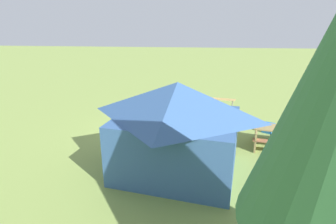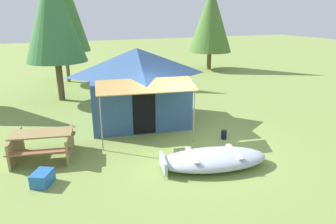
{
  "view_description": "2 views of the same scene",
  "coord_description": "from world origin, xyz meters",
  "px_view_note": "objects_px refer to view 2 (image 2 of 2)",
  "views": [
    {
      "loc": [
        -1.34,
        10.22,
        4.33
      ],
      "look_at": [
        -0.27,
        0.24,
        0.99
      ],
      "focal_mm": 28.93,
      "sensor_mm": 36.0,
      "label": 1
    },
    {
      "loc": [
        -4.16,
        -7.76,
        3.94
      ],
      "look_at": [
        -0.72,
        0.28,
        1.11
      ],
      "focal_mm": 32.6,
      "sensor_mm": 36.0,
      "label": 2
    }
  ],
  "objects_px": {
    "pine_tree_far_center": "(53,14)",
    "pine_tree_side": "(211,19)",
    "beached_rowboat": "(213,159)",
    "pine_tree_back_left": "(61,3)",
    "cooler_box": "(43,178)",
    "canvas_cabin_tent": "(138,84)",
    "picnic_table": "(43,142)",
    "fuel_can": "(224,135)"
  },
  "relations": [
    {
      "from": "canvas_cabin_tent",
      "to": "pine_tree_back_left",
      "type": "relative_size",
      "value": 0.64
    },
    {
      "from": "beached_rowboat",
      "to": "fuel_can",
      "type": "height_order",
      "value": "beached_rowboat"
    },
    {
      "from": "pine_tree_side",
      "to": "picnic_table",
      "type": "bearing_deg",
      "value": -137.48
    },
    {
      "from": "canvas_cabin_tent",
      "to": "picnic_table",
      "type": "xyz_separation_m",
      "value": [
        -3.47,
        -1.96,
        -0.95
      ]
    },
    {
      "from": "pine_tree_back_left",
      "to": "beached_rowboat",
      "type": "bearing_deg",
      "value": -79.41
    },
    {
      "from": "pine_tree_back_left",
      "to": "pine_tree_side",
      "type": "bearing_deg",
      "value": 2.22
    },
    {
      "from": "canvas_cabin_tent",
      "to": "pine_tree_side",
      "type": "height_order",
      "value": "pine_tree_side"
    },
    {
      "from": "pine_tree_back_left",
      "to": "cooler_box",
      "type": "bearing_deg",
      "value": -98.83
    },
    {
      "from": "pine_tree_back_left",
      "to": "pine_tree_side",
      "type": "xyz_separation_m",
      "value": [
        9.98,
        0.39,
        -0.94
      ]
    },
    {
      "from": "cooler_box",
      "to": "pine_tree_back_left",
      "type": "xyz_separation_m",
      "value": [
        1.85,
        11.9,
        4.33
      ]
    },
    {
      "from": "pine_tree_back_left",
      "to": "pine_tree_far_center",
      "type": "distance_m",
      "value": 4.25
    },
    {
      "from": "pine_tree_back_left",
      "to": "picnic_table",
      "type": "bearing_deg",
      "value": -99.62
    },
    {
      "from": "cooler_box",
      "to": "pine_tree_side",
      "type": "relative_size",
      "value": 0.09
    },
    {
      "from": "fuel_can",
      "to": "pine_tree_side",
      "type": "bearing_deg",
      "value": 61.7
    },
    {
      "from": "fuel_can",
      "to": "pine_tree_far_center",
      "type": "xyz_separation_m",
      "value": [
        -4.47,
        7.09,
        3.76
      ]
    },
    {
      "from": "picnic_table",
      "to": "fuel_can",
      "type": "height_order",
      "value": "picnic_table"
    },
    {
      "from": "pine_tree_back_left",
      "to": "fuel_can",
      "type": "bearing_deg",
      "value": -71.67
    },
    {
      "from": "canvas_cabin_tent",
      "to": "pine_tree_back_left",
      "type": "height_order",
      "value": "pine_tree_back_left"
    },
    {
      "from": "cooler_box",
      "to": "pine_tree_side",
      "type": "bearing_deg",
      "value": 46.09
    },
    {
      "from": "pine_tree_side",
      "to": "canvas_cabin_tent",
      "type": "bearing_deg",
      "value": -133.23
    },
    {
      "from": "canvas_cabin_tent",
      "to": "pine_tree_back_left",
      "type": "distance_m",
      "value": 9.11
    },
    {
      "from": "canvas_cabin_tent",
      "to": "pine_tree_far_center",
      "type": "height_order",
      "value": "pine_tree_far_center"
    },
    {
      "from": "picnic_table",
      "to": "cooler_box",
      "type": "relative_size",
      "value": 3.56
    },
    {
      "from": "pine_tree_side",
      "to": "pine_tree_far_center",
      "type": "bearing_deg",
      "value": -157.12
    },
    {
      "from": "pine_tree_far_center",
      "to": "pine_tree_side",
      "type": "bearing_deg",
      "value": 22.88
    },
    {
      "from": "pine_tree_far_center",
      "to": "pine_tree_side",
      "type": "height_order",
      "value": "pine_tree_far_center"
    },
    {
      "from": "picnic_table",
      "to": "cooler_box",
      "type": "xyz_separation_m",
      "value": [
        -0.09,
        -1.53,
        -0.31
      ]
    },
    {
      "from": "fuel_can",
      "to": "pine_tree_far_center",
      "type": "bearing_deg",
      "value": 122.24
    },
    {
      "from": "fuel_can",
      "to": "pine_tree_back_left",
      "type": "xyz_separation_m",
      "value": [
        -3.72,
        11.23,
        4.35
      ]
    },
    {
      "from": "pine_tree_far_center",
      "to": "beached_rowboat",
      "type": "bearing_deg",
      "value": -69.97
    },
    {
      "from": "canvas_cabin_tent",
      "to": "fuel_can",
      "type": "distance_m",
      "value": 3.7
    },
    {
      "from": "picnic_table",
      "to": "canvas_cabin_tent",
      "type": "bearing_deg",
      "value": 29.54
    },
    {
      "from": "cooler_box",
      "to": "pine_tree_far_center",
      "type": "height_order",
      "value": "pine_tree_far_center"
    },
    {
      "from": "beached_rowboat",
      "to": "pine_tree_side",
      "type": "bearing_deg",
      "value": 59.95
    },
    {
      "from": "pine_tree_far_center",
      "to": "fuel_can",
      "type": "bearing_deg",
      "value": -57.76
    },
    {
      "from": "fuel_can",
      "to": "pine_tree_side",
      "type": "relative_size",
      "value": 0.05
    },
    {
      "from": "canvas_cabin_tent",
      "to": "picnic_table",
      "type": "relative_size",
      "value": 2.39
    },
    {
      "from": "picnic_table",
      "to": "pine_tree_back_left",
      "type": "distance_m",
      "value": 11.26
    },
    {
      "from": "pine_tree_back_left",
      "to": "pine_tree_side",
      "type": "height_order",
      "value": "pine_tree_back_left"
    },
    {
      "from": "beached_rowboat",
      "to": "pine_tree_back_left",
      "type": "bearing_deg",
      "value": 100.59
    },
    {
      "from": "canvas_cabin_tent",
      "to": "picnic_table",
      "type": "bearing_deg",
      "value": -150.46
    },
    {
      "from": "picnic_table",
      "to": "pine_tree_far_center",
      "type": "distance_m",
      "value": 7.18
    }
  ]
}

